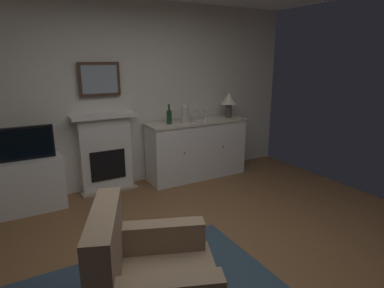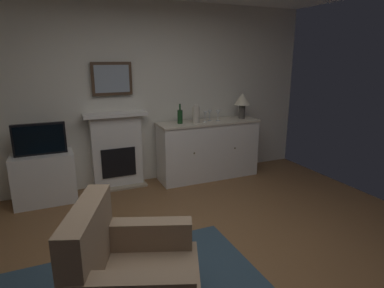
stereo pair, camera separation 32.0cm
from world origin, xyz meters
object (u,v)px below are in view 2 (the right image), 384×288
fireplace_unit (117,150)px  wine_bottle (180,116)px  framed_picture (112,79)px  wine_glass_right (218,113)px  vase_decorative (196,114)px  table_lamp (242,101)px  tv_cabinet (45,178)px  armchair (131,279)px  sideboard_cabinet (208,149)px  wine_glass_left (205,114)px  wine_glass_center (210,113)px  tv_set (40,139)px

fireplace_unit → wine_bottle: size_ratio=3.79×
framed_picture → wine_glass_right: (1.52, -0.25, -0.54)m
wine_glass_right → fireplace_unit: bearing=172.2°
framed_picture → vase_decorative: bearing=-13.4°
framed_picture → table_lamp: 2.02m
fireplace_unit → tv_cabinet: bearing=-170.6°
wine_glass_right → armchair: size_ratio=0.16×
sideboard_cabinet → wine_glass_left: 0.58m
sideboard_cabinet → wine_glass_right: bearing=-12.6°
table_lamp → tv_cabinet: 3.06m
wine_glass_right → armchair: (-1.93, -2.41, -0.64)m
wine_glass_center → tv_cabinet: (-2.38, -0.02, -0.70)m
wine_glass_left → tv_cabinet: 2.38m
table_lamp → framed_picture: bearing=173.6°
vase_decorative → tv_cabinet: size_ratio=0.37×
table_lamp → wine_bottle: table_lamp is taller
wine_bottle → wine_glass_right: (0.61, -0.03, 0.01)m
tv_cabinet → vase_decorative: bearing=-1.8°
sideboard_cabinet → wine_bottle: size_ratio=5.46×
sideboard_cabinet → wine_glass_left: wine_glass_left is taller
wine_glass_right → armchair: 3.15m
wine_glass_center → armchair: (-1.82, -2.47, -0.64)m
wine_bottle → sideboard_cabinet: bearing=-0.3°
fireplace_unit → tv_set: 1.04m
wine_glass_center → tv_cabinet: 2.48m
framed_picture → table_lamp: bearing=-6.4°
armchair → table_lamp: bearing=45.7°
framed_picture → wine_glass_center: bearing=-7.8°
wine_glass_center → armchair: 3.14m
wine_bottle → wine_glass_left: size_ratio=1.76×
fireplace_unit → tv_cabinet: (-0.98, -0.16, -0.22)m
tv_set → framed_picture: bearing=13.3°
sideboard_cabinet → vase_decorative: 0.64m
vase_decorative → framed_picture: bearing=166.6°
tv_cabinet → tv_set: (0.00, -0.02, 0.53)m
wine_glass_center → wine_glass_right: size_ratio=1.00×
vase_decorative → armchair: (-1.56, -2.39, -0.66)m
wine_glass_center → fireplace_unit: bearing=174.0°
table_lamp → armchair: 3.50m
wine_glass_right → vase_decorative: vase_decorative is taller
wine_glass_left → fireplace_unit: bearing=170.6°
wine_glass_right → wine_glass_left: bearing=-178.3°
framed_picture → wine_glass_center: size_ratio=3.33×
armchair → tv_set: bearing=103.0°
sideboard_cabinet → vase_decorative: bearing=-167.9°
framed_picture → table_lamp: framed_picture is taller
framed_picture → sideboard_cabinet: 1.78m
table_lamp → tv_set: bearing=-179.8°
fireplace_unit → tv_set: (-0.98, -0.19, 0.31)m
framed_picture → sideboard_cabinet: framed_picture is taller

